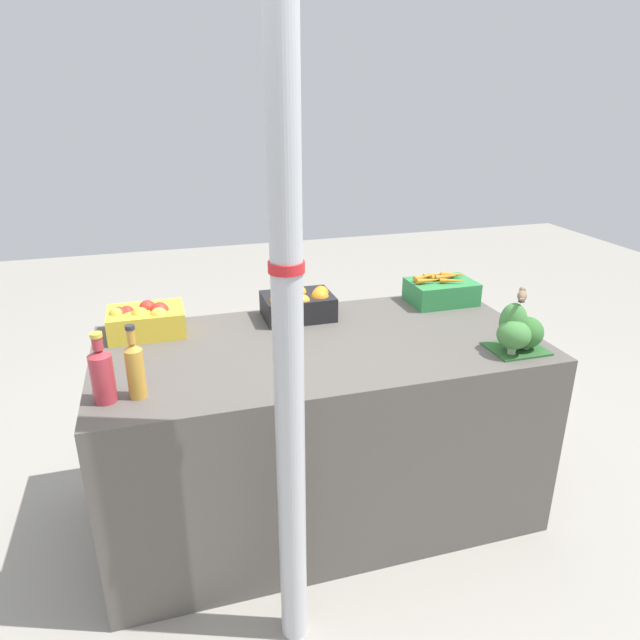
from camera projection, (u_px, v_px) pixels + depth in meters
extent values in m
plane|color=gray|center=(320.00, 504.00, 2.67)|extent=(10.00, 10.00, 0.00)
cube|color=#56514C|center=(320.00, 428.00, 2.51)|extent=(1.82, 0.90, 0.83)
cylinder|color=#B7BABF|center=(287.00, 276.00, 1.55)|extent=(0.09, 0.09, 2.65)
cylinder|color=red|center=(286.00, 267.00, 1.54)|extent=(0.10, 0.10, 0.03)
cube|color=gold|center=(147.00, 322.00, 2.43)|extent=(0.31, 0.23, 0.11)
sphere|color=gold|center=(116.00, 315.00, 2.37)|extent=(0.06, 0.06, 0.06)
sphere|color=gold|center=(159.00, 317.00, 2.37)|extent=(0.08, 0.08, 0.08)
sphere|color=red|center=(148.00, 308.00, 2.43)|extent=(0.07, 0.07, 0.07)
sphere|color=red|center=(119.00, 315.00, 2.38)|extent=(0.07, 0.07, 0.07)
sphere|color=gold|center=(140.00, 316.00, 2.38)|extent=(0.08, 0.08, 0.08)
sphere|color=red|center=(127.00, 313.00, 2.41)|extent=(0.06, 0.06, 0.06)
sphere|color=red|center=(160.00, 311.00, 2.41)|extent=(0.08, 0.08, 0.08)
cube|color=black|center=(298.00, 306.00, 2.60)|extent=(0.31, 0.23, 0.11)
sphere|color=orange|center=(297.00, 294.00, 2.62)|extent=(0.09, 0.09, 0.09)
sphere|color=orange|center=(319.00, 295.00, 2.60)|extent=(0.07, 0.07, 0.07)
sphere|color=orange|center=(303.00, 302.00, 2.52)|extent=(0.07, 0.07, 0.07)
sphere|color=orange|center=(320.00, 298.00, 2.57)|extent=(0.08, 0.08, 0.08)
sphere|color=orange|center=(280.00, 302.00, 2.53)|extent=(0.08, 0.08, 0.08)
sphere|color=orange|center=(321.00, 294.00, 2.62)|extent=(0.07, 0.07, 0.07)
sphere|color=orange|center=(279.00, 303.00, 2.51)|extent=(0.09, 0.09, 0.09)
sphere|color=orange|center=(293.00, 303.00, 2.53)|extent=(0.07, 0.07, 0.07)
sphere|color=orange|center=(278.00, 302.00, 2.53)|extent=(0.07, 0.07, 0.07)
cube|color=#2D8442|center=(441.00, 292.00, 2.79)|extent=(0.31, 0.23, 0.11)
cone|color=orange|center=(445.00, 277.00, 2.79)|extent=(0.15, 0.03, 0.03)
cone|color=orange|center=(424.00, 277.00, 2.78)|extent=(0.12, 0.06, 0.03)
cone|color=orange|center=(443.00, 275.00, 2.84)|extent=(0.15, 0.03, 0.02)
cone|color=orange|center=(449.00, 276.00, 2.80)|extent=(0.17, 0.05, 0.03)
cone|color=orange|center=(452.00, 276.00, 2.82)|extent=(0.14, 0.06, 0.03)
cone|color=orange|center=(453.00, 281.00, 2.73)|extent=(0.13, 0.06, 0.02)
cone|color=orange|center=(453.00, 274.00, 2.81)|extent=(0.12, 0.07, 0.03)
cone|color=orange|center=(437.00, 275.00, 2.82)|extent=(0.15, 0.04, 0.02)
cone|color=orange|center=(429.00, 280.00, 2.73)|extent=(0.12, 0.04, 0.03)
cube|color=#2D602D|center=(516.00, 349.00, 2.29)|extent=(0.22, 0.18, 0.01)
ellipsoid|color=#427F3D|center=(513.00, 323.00, 2.25)|extent=(0.11, 0.11, 0.16)
cylinder|color=#B2C693|center=(510.00, 345.00, 2.29)|extent=(0.03, 0.03, 0.02)
ellipsoid|color=#427F3D|center=(514.00, 335.00, 2.21)|extent=(0.13, 0.13, 0.11)
cylinder|color=#B2C693|center=(512.00, 350.00, 2.24)|extent=(0.03, 0.03, 0.02)
ellipsoid|color=#387033|center=(527.00, 332.00, 2.26)|extent=(0.13, 0.13, 0.13)
cylinder|color=#B2C693|center=(525.00, 345.00, 2.29)|extent=(0.03, 0.03, 0.02)
cylinder|color=#B2333D|center=(103.00, 379.00, 1.88)|extent=(0.08, 0.08, 0.17)
cone|color=#B2333D|center=(99.00, 353.00, 1.85)|extent=(0.08, 0.08, 0.02)
cylinder|color=#B2333D|center=(97.00, 343.00, 1.83)|extent=(0.03, 0.03, 0.04)
cylinder|color=gold|center=(96.00, 335.00, 1.82)|extent=(0.04, 0.04, 0.01)
cylinder|color=gold|center=(136.00, 374.00, 1.91)|extent=(0.06, 0.06, 0.17)
cone|color=gold|center=(132.00, 347.00, 1.87)|extent=(0.06, 0.06, 0.02)
cylinder|color=gold|center=(131.00, 336.00, 1.86)|extent=(0.03, 0.03, 0.05)
cylinder|color=#2D2D33|center=(130.00, 327.00, 1.85)|extent=(0.03, 0.03, 0.01)
cube|color=#4C3D2D|center=(521.00, 301.00, 2.23)|extent=(0.02, 0.02, 0.01)
ellipsoid|color=#7A664C|center=(522.00, 296.00, 2.22)|extent=(0.07, 0.08, 0.04)
sphere|color=#897556|center=(523.00, 290.00, 2.26)|extent=(0.03, 0.03, 0.03)
cone|color=#4C3D28|center=(523.00, 289.00, 2.27)|extent=(0.01, 0.02, 0.01)
cube|color=#7A664C|center=(522.00, 299.00, 2.17)|extent=(0.04, 0.04, 0.01)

